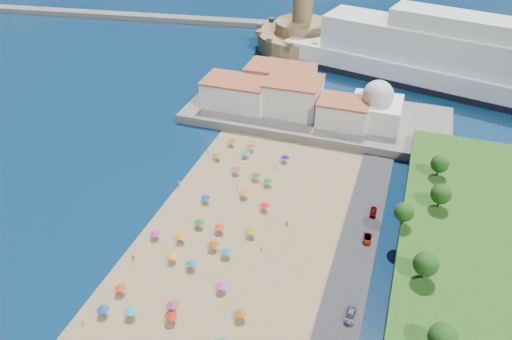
% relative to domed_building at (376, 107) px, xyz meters
% --- Properties ---
extents(ground, '(700.00, 700.00, 0.00)m').
position_rel_domed_building_xyz_m(ground, '(-30.00, -71.00, -8.97)').
color(ground, '#071938').
rests_on(ground, ground).
extents(terrace, '(90.00, 36.00, 3.00)m').
position_rel_domed_building_xyz_m(terrace, '(-20.00, 2.00, -7.47)').
color(terrace, '#59544C').
rests_on(terrace, ground).
extents(jetty, '(18.00, 70.00, 2.40)m').
position_rel_domed_building_xyz_m(jetty, '(-42.00, 37.00, -7.77)').
color(jetty, '#59544C').
rests_on(jetty, ground).
extents(breakwater, '(199.03, 34.77, 2.60)m').
position_rel_domed_building_xyz_m(breakwater, '(-140.00, 82.00, -7.67)').
color(breakwater, '#59544C').
rests_on(breakwater, ground).
extents(waterfront_buildings, '(57.00, 29.00, 11.00)m').
position_rel_domed_building_xyz_m(waterfront_buildings, '(-33.05, 2.64, -1.10)').
color(waterfront_buildings, silver).
rests_on(waterfront_buildings, terrace).
extents(domed_building, '(16.00, 16.00, 15.00)m').
position_rel_domed_building_xyz_m(domed_building, '(0.00, 0.00, 0.00)').
color(domed_building, silver).
rests_on(domed_building, terrace).
extents(fortress, '(40.00, 40.00, 32.40)m').
position_rel_domed_building_xyz_m(fortress, '(-42.00, 67.00, -2.29)').
color(fortress, '#9F7C4F').
rests_on(fortress, ground).
extents(cruise_ship, '(160.14, 60.49, 34.78)m').
position_rel_domed_building_xyz_m(cruise_ship, '(34.42, 41.79, 1.33)').
color(cruise_ship, black).
rests_on(cruise_ship, ground).
extents(beach_parasols, '(30.77, 113.05, 2.20)m').
position_rel_domed_building_xyz_m(beach_parasols, '(-30.36, -79.27, -6.83)').
color(beach_parasols, gray).
rests_on(beach_parasols, beach).
extents(beachgoers, '(34.69, 90.97, 1.88)m').
position_rel_domed_building_xyz_m(beachgoers, '(-31.88, -73.03, -7.87)').
color(beachgoers, tan).
rests_on(beachgoers, beach).
extents(parked_cars, '(2.19, 71.23, 1.41)m').
position_rel_domed_building_xyz_m(parked_cars, '(6.00, -75.64, -7.62)').
color(parked_cars, gray).
rests_on(parked_cars, promenade).
extents(hillside_trees, '(14.48, 107.79, 6.69)m').
position_rel_domed_building_xyz_m(hillside_trees, '(18.16, -78.72, 0.85)').
color(hillside_trees, '#382314').
rests_on(hillside_trees, hillside).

